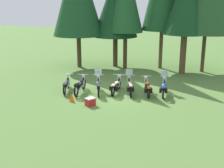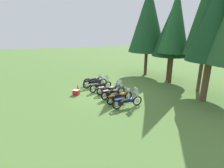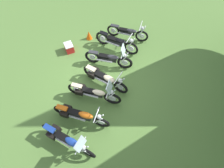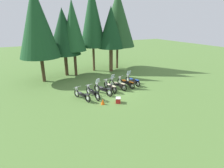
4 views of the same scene
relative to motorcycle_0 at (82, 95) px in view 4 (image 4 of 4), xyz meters
The scene contains 16 objects.
ground_plane 3.10m from the motorcycle_0, 10.78° to the left, with size 80.00×80.00×0.00m, color #547A38.
motorcycle_0 is the anchor object (origin of this frame).
motorcycle_1 0.97m from the motorcycle_0, ahead, with size 0.69×2.34×1.03m.
motorcycle_2 2.09m from the motorcycle_0, ahead, with size 1.04×2.18×1.38m.
motorcycle_3 3.15m from the motorcycle_0, 12.73° to the left, with size 0.70×2.27×1.00m.
motorcycle_4 4.01m from the motorcycle_0, 11.18° to the left, with size 1.02×2.22×1.38m.
motorcycle_5 5.08m from the motorcycle_0, 10.79° to the left, with size 0.95×2.23×0.99m.
motorcycle_6 6.08m from the motorcycle_0, 11.14° to the left, with size 0.70×2.30×1.37m.
pine_tree_0 9.10m from the motorcycle_0, 107.94° to the left, with size 4.19×4.19×9.74m.
pine_tree_1 9.26m from the motorcycle_0, 85.05° to the left, with size 3.75×3.75×7.81m.
pine_tree_2 9.36m from the motorcycle_0, 77.10° to the left, with size 2.85×2.85×8.72m.
pine_tree_3 11.59m from the motorcycle_0, 61.83° to the left, with size 3.28×3.28×10.78m.
pine_tree_4 10.94m from the motorcycle_0, 48.01° to the left, with size 3.36×3.36×8.14m.
pine_tree_5 12.98m from the motorcycle_0, 45.82° to the left, with size 4.68×4.68×10.21m.
picnic_cooler 3.14m from the motorcycle_0, 38.73° to the right, with size 0.59×0.63×0.43m.
traffic_cone 2.07m from the motorcycle_0, 55.10° to the right, with size 0.32×0.32×0.48m, color #EA590F.
Camera 4 is at (-7.23, -14.26, 6.36)m, focal length 28.77 mm.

